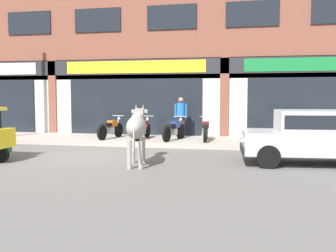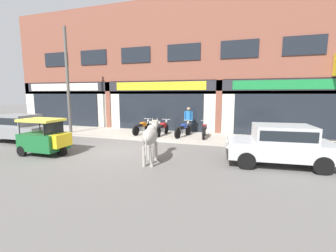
# 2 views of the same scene
# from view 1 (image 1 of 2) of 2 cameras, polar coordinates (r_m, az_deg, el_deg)

# --- Properties ---
(ground_plane) EXTENTS (90.00, 90.00, 0.00)m
(ground_plane) POSITION_cam_1_polar(r_m,az_deg,el_deg) (12.31, -11.74, -4.27)
(ground_plane) COLOR #605E5B
(sidewalk) EXTENTS (19.00, 2.91, 0.17)m
(sidewalk) POSITION_cam_1_polar(r_m,az_deg,el_deg) (15.68, -6.37, -2.01)
(sidewalk) COLOR #A8A093
(sidewalk) RESTS_ON ground
(shop_building) EXTENTS (23.00, 1.40, 8.47)m
(shop_building) POSITION_cam_1_polar(r_m,az_deg,el_deg) (17.34, -4.65, 11.63)
(shop_building) COLOR brown
(shop_building) RESTS_ON ground
(cow) EXTENTS (0.82, 2.13, 1.61)m
(cow) POSITION_cam_1_polar(r_m,az_deg,el_deg) (10.38, -4.56, -0.23)
(cow) COLOR #9E998E
(cow) RESTS_ON ground
(car_1) EXTENTS (3.71, 1.88, 1.46)m
(car_1) POSITION_cam_1_polar(r_m,az_deg,el_deg) (11.15, 20.05, -1.15)
(car_1) COLOR black
(car_1) RESTS_ON ground
(motorcycle_0) EXTENTS (0.62, 1.80, 0.88)m
(motorcycle_0) POSITION_cam_1_polar(r_m,az_deg,el_deg) (15.50, -8.33, -0.37)
(motorcycle_0) COLOR black
(motorcycle_0) RESTS_ON sidewalk
(motorcycle_1) EXTENTS (0.52, 1.81, 0.88)m
(motorcycle_1) POSITION_cam_1_polar(r_m,az_deg,el_deg) (15.11, -3.76, -0.45)
(motorcycle_1) COLOR black
(motorcycle_1) RESTS_ON sidewalk
(motorcycle_2) EXTENTS (0.67, 1.79, 0.88)m
(motorcycle_2) POSITION_cam_1_polar(r_m,az_deg,el_deg) (14.74, 0.84, -0.57)
(motorcycle_2) COLOR black
(motorcycle_2) RESTS_ON sidewalk
(motorcycle_3) EXTENTS (0.52, 1.81, 0.88)m
(motorcycle_3) POSITION_cam_1_polar(r_m,az_deg,el_deg) (14.73, 5.48, -0.60)
(motorcycle_3) COLOR black
(motorcycle_3) RESTS_ON sidewalk
(pedestrian) EXTENTS (0.49, 0.32, 1.60)m
(pedestrian) POSITION_cam_1_polar(r_m,az_deg,el_deg) (15.61, 1.87, 1.91)
(pedestrian) COLOR #2D2D33
(pedestrian) RESTS_ON sidewalk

